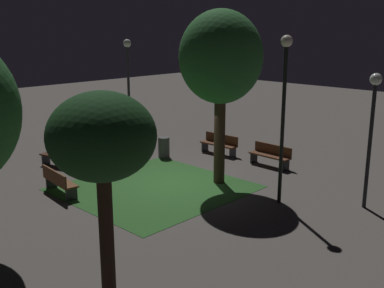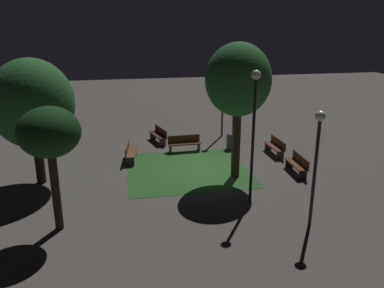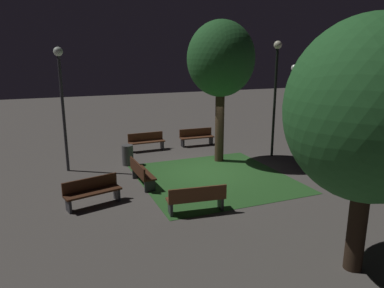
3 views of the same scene
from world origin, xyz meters
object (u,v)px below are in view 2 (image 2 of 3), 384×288
Objects in this scene: bench_back_row at (276,146)px; bench_corner at (159,134)px; tree_tall_center at (32,104)px; lamp_post_plaza_west at (317,149)px; tree_left_canopy at (238,81)px; bench_near_trees at (298,164)px; bench_front_right at (184,143)px; lamp_post_path_center at (254,117)px; lamp_post_near_wall at (223,83)px; bench_path_side at (130,152)px; tree_back_left at (49,134)px; trash_bin at (231,141)px.

bench_back_row is 6.83m from bench_corner.
tree_tall_center is 11.66m from lamp_post_plaza_west.
tree_left_canopy is 8.85m from tree_tall_center.
tree_tall_center is (1.11, 11.79, 3.12)m from bench_near_trees.
bench_front_right is 7.56m from lamp_post_path_center.
tree_tall_center reaches higher than lamp_post_near_wall.
tree_left_canopy is 5.29m from lamp_post_plaza_west.
bench_back_row is 0.34× the size of lamp_post_path_center.
bench_path_side is (-2.86, 1.81, 0.00)m from bench_corner.
lamp_post_plaza_west is (-1.41, -8.78, -0.59)m from tree_back_left.
tree_tall_center is at bearing 83.86° from tree_left_canopy.
lamp_post_near_wall is 0.94× the size of lamp_post_path_center.
lamp_post_near_wall is at bearing -82.77° from bench_corner.
bench_path_side is at bearing 86.21° from bench_back_row.
tree_left_canopy is 1.40× the size of tree_back_left.
lamp_post_near_wall is at bearing -49.17° from bench_front_right.
tree_left_canopy is (-4.04, -1.70, 3.98)m from bench_front_right.
bench_near_trees is 0.30× the size of tree_left_canopy.
bench_corner is 3.38m from bench_path_side.
trash_bin is (7.44, -8.40, -3.04)m from tree_back_left.
lamp_post_near_wall is 1.19× the size of lamp_post_plaza_west.
tree_back_left is 0.88× the size of lamp_post_near_wall.
tree_tall_center is 1.11× the size of lamp_post_near_wall.
lamp_post_path_center is at bearing 148.67° from bench_back_row.
bench_back_row is 5.21m from lamp_post_near_wall.
bench_front_right is 0.36× the size of lamp_post_near_wall.
trash_bin reaches higher than bench_back_row.
tree_back_left is 0.79× the size of tree_tall_center.
lamp_post_plaza_west reaches higher than bench_back_row.
tree_back_left is at bearing 154.21° from bench_corner.
bench_front_right is (1.47, 4.74, 0.00)m from bench_back_row.
tree_left_canopy is 6.63m from lamp_post_near_wall.
tree_tall_center is at bearing 16.38° from tree_back_left.
bench_front_right is at bearing -147.66° from bench_corner.
bench_front_right is at bearing -72.30° from bench_path_side.
bench_near_trees is 5.56m from lamp_post_plaza_west.
tree_left_canopy is 5.73m from trash_bin.
lamp_post_near_wall reaches higher than bench_path_side.
bench_front_right and bench_path_side have the same top height.
bench_front_right is 0.30× the size of tree_left_canopy.
bench_front_right is (4.21, 4.74, 0.00)m from bench_near_trees.
bench_path_side is 2.09× the size of trash_bin.
bench_near_trees and bench_corner have the same top height.
lamp_post_path_center reaches higher than trash_bin.
tree_left_canopy is 1.16× the size of lamp_post_path_center.
trash_bin is at bearing -48.48° from tree_back_left.
bench_path_side is at bearing 56.84° from tree_left_canopy.
bench_corner is 0.37× the size of lamp_post_near_wall.
tree_tall_center is (0.94, 8.75, -0.86)m from tree_left_canopy.
bench_front_right is 4.66m from lamp_post_near_wall.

